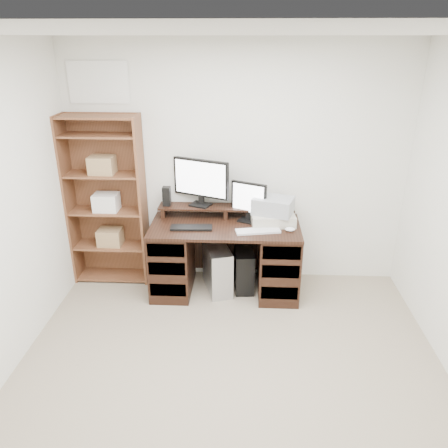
# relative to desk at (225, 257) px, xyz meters

# --- Properties ---
(room) EXTENTS (3.54, 4.04, 2.54)m
(room) POSITION_rel_desk_xyz_m (0.10, -1.64, 0.86)
(room) COLOR gray
(room) RESTS_ON ground
(desk) EXTENTS (1.50, 0.70, 0.75)m
(desk) POSITION_rel_desk_xyz_m (0.00, 0.00, 0.00)
(desk) COLOR black
(desk) RESTS_ON ground
(riser_shelf) EXTENTS (1.40, 0.22, 0.12)m
(riser_shelf) POSITION_rel_desk_xyz_m (-0.00, 0.21, 0.45)
(riser_shelf) COLOR black
(riser_shelf) RESTS_ON desk
(monitor_wide) EXTENTS (0.58, 0.27, 0.49)m
(monitor_wide) POSITION_rel_desk_xyz_m (-0.26, 0.24, 0.75)
(monitor_wide) COLOR black
(monitor_wide) RESTS_ON riser_shelf
(monitor_small) EXTENTS (0.35, 0.21, 0.41)m
(monitor_small) POSITION_rel_desk_xyz_m (0.23, 0.12, 0.58)
(monitor_small) COLOR black
(monitor_small) RESTS_ON desk
(speaker) EXTENTS (0.08, 0.08, 0.20)m
(speaker) POSITION_rel_desk_xyz_m (-0.62, 0.21, 0.58)
(speaker) COLOR black
(speaker) RESTS_ON riser_shelf
(keyboard_black) EXTENTS (0.41, 0.15, 0.02)m
(keyboard_black) POSITION_rel_desk_xyz_m (-0.33, -0.11, 0.37)
(keyboard_black) COLOR black
(keyboard_black) RESTS_ON desk
(keyboard_white) EXTENTS (0.45, 0.21, 0.02)m
(keyboard_white) POSITION_rel_desk_xyz_m (0.33, -0.16, 0.37)
(keyboard_white) COLOR silver
(keyboard_white) RESTS_ON desk
(mouse) EXTENTS (0.11, 0.09, 0.04)m
(mouse) POSITION_rel_desk_xyz_m (0.64, -0.12, 0.38)
(mouse) COLOR white
(mouse) RESTS_ON desk
(printer) EXTENTS (0.46, 0.36, 0.11)m
(printer) POSITION_rel_desk_xyz_m (0.48, 0.07, 0.41)
(printer) COLOR #BDB6A5
(printer) RESTS_ON desk
(basket) EXTENTS (0.45, 0.38, 0.16)m
(basket) POSITION_rel_desk_xyz_m (0.48, 0.07, 0.55)
(basket) COLOR #9BA0A6
(basket) RESTS_ON printer
(tower_silver) EXTENTS (0.35, 0.54, 0.50)m
(tower_silver) POSITION_rel_desk_xyz_m (-0.08, 0.01, -0.14)
(tower_silver) COLOR #B0B3B8
(tower_silver) RESTS_ON ground
(tower_black) EXTENTS (0.23, 0.46, 0.44)m
(tower_black) POSITION_rel_desk_xyz_m (0.20, 0.07, -0.17)
(tower_black) COLOR black
(tower_black) RESTS_ON ground
(bookshelf) EXTENTS (0.80, 0.30, 1.80)m
(bookshelf) POSITION_rel_desk_xyz_m (-1.25, 0.21, 0.53)
(bookshelf) COLOR brown
(bookshelf) RESTS_ON ground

